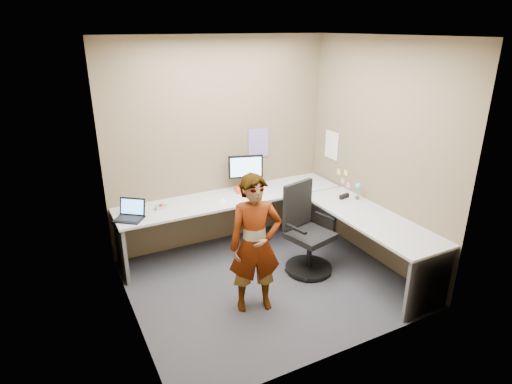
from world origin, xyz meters
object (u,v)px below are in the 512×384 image
desk (284,217)px  office_chair (306,237)px  monitor (246,168)px  person (255,244)px

desk → office_chair: office_chair is taller
monitor → person: size_ratio=0.30×
office_chair → monitor: bearing=92.1°
desk → person: size_ratio=2.02×
desk → monitor: (-0.18, 0.70, 0.45)m
desk → monitor: 0.85m
monitor → person: person is taller
monitor → office_chair: (0.30, -1.02, -0.60)m
desk → office_chair: size_ratio=2.79×
monitor → person: bearing=-95.5°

